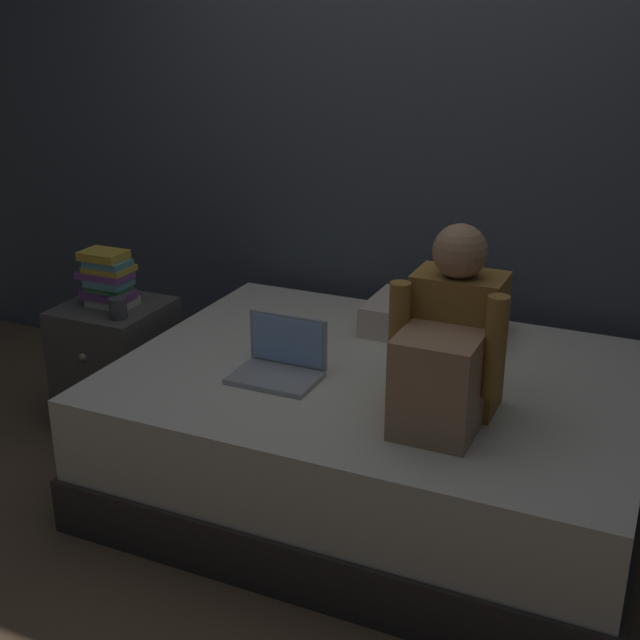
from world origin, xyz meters
name	(u,v)px	position (x,y,z in m)	size (l,w,h in m)	color
ground_plane	(300,519)	(0.00, 0.00, 0.00)	(8.00, 8.00, 0.00)	brown
wall_back	(413,123)	(0.00, 1.20, 1.35)	(5.60, 0.10, 2.70)	#424751
bed	(379,433)	(0.20, 0.30, 0.27)	(2.00, 1.50, 0.54)	#332D2B
nightstand	(118,366)	(-1.10, 0.36, 0.30)	(0.44, 0.46, 0.59)	#474442
person_sitting	(449,348)	(0.53, 0.04, 0.79)	(0.39, 0.44, 0.66)	olive
laptop	(280,362)	(-0.13, 0.10, 0.59)	(0.32, 0.23, 0.22)	#9EA0A5
pillow	(434,319)	(0.27, 0.75, 0.60)	(0.56, 0.36, 0.13)	beige
book_stack	(108,279)	(-1.09, 0.34, 0.72)	(0.23, 0.16, 0.26)	beige
mug	(118,308)	(-0.97, 0.24, 0.64)	(0.08, 0.08, 0.09)	#3D3D42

